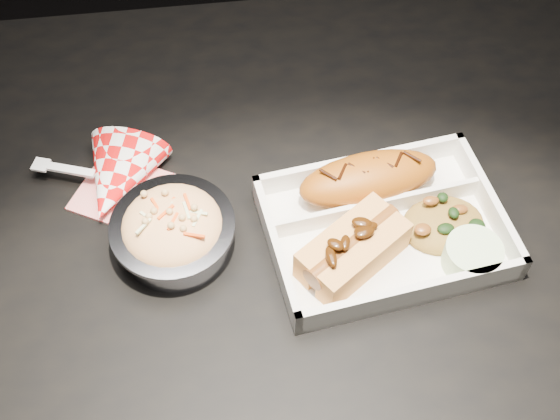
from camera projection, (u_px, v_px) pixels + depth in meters
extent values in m
cube|color=black|center=(295.00, 238.00, 0.79)|extent=(1.20, 0.80, 0.03)
cylinder|color=black|center=(552.00, 160.00, 1.34)|extent=(0.05, 0.05, 0.72)
cube|color=silver|center=(383.00, 235.00, 0.77)|extent=(0.27, 0.21, 0.01)
cube|color=silver|center=(359.00, 167.00, 0.80)|extent=(0.25, 0.04, 0.04)
cube|color=silver|center=(413.00, 295.00, 0.71)|extent=(0.25, 0.04, 0.04)
cube|color=silver|center=(276.00, 252.00, 0.74)|extent=(0.03, 0.18, 0.04)
cube|color=silver|center=(488.00, 204.00, 0.77)|extent=(0.03, 0.18, 0.04)
cube|color=silver|center=(376.00, 210.00, 0.77)|extent=(0.23, 0.04, 0.03)
ellipsoid|color=#9D4F0F|center=(369.00, 179.00, 0.78)|extent=(0.17, 0.08, 0.05)
cube|color=#E79D4E|center=(365.00, 261.00, 0.72)|extent=(0.11, 0.09, 0.04)
cube|color=#E79D4E|center=(341.00, 240.00, 0.74)|extent=(0.11, 0.09, 0.04)
cylinder|color=brown|center=(354.00, 246.00, 0.72)|extent=(0.11, 0.09, 0.03)
ellipsoid|color=olive|center=(445.00, 219.00, 0.76)|extent=(0.10, 0.09, 0.03)
cylinder|color=beige|center=(472.00, 256.00, 0.73)|extent=(0.06, 0.06, 0.03)
cylinder|color=silver|center=(175.00, 236.00, 0.75)|extent=(0.12, 0.12, 0.04)
cylinder|color=silver|center=(172.00, 226.00, 0.73)|extent=(0.13, 0.13, 0.01)
ellipsoid|color=beige|center=(172.00, 226.00, 0.73)|extent=(0.11, 0.11, 0.04)
cube|color=red|center=(127.00, 194.00, 0.80)|extent=(0.14, 0.13, 0.00)
cone|color=red|center=(116.00, 180.00, 0.80)|extent=(0.13, 0.14, 0.10)
cube|color=white|center=(70.00, 170.00, 0.80)|extent=(0.06, 0.03, 0.00)
cube|color=white|center=(41.00, 165.00, 0.80)|extent=(0.02, 0.02, 0.00)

